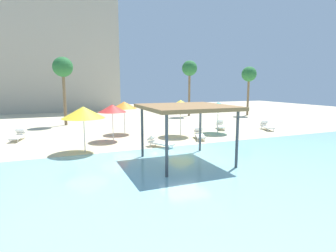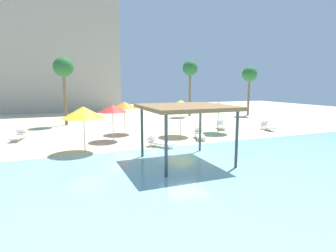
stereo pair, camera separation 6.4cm
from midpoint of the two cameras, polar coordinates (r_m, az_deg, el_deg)
The scene contains 17 objects.
ground_plane at distance 16.01m, azimuth 3.63°, elevation -5.56°, with size 80.00×80.00×0.00m, color beige.
lagoon_water at distance 11.70m, azimuth 14.98°, elevation -11.20°, with size 44.00×13.50×0.04m, color #8CC6CC.
shade_pavilion at distance 13.49m, azimuth 4.02°, elevation 3.64°, with size 4.28×4.28×2.94m.
beach_umbrella_teal_0 at distance 22.48m, azimuth 10.72°, elevation 4.20°, with size 2.29×2.29×2.55m.
beach_umbrella_orange_2 at distance 22.04m, azimuth -9.14°, elevation 4.38°, with size 2.07×2.07×2.61m.
beach_umbrella_yellow_3 at distance 20.86m, azimuth 2.82°, elevation 4.64°, with size 2.33×2.33×2.79m.
beach_umbrella_red_4 at distance 19.47m, azimuth -11.59°, elevation 3.68°, with size 2.00×2.00×2.57m.
beach_umbrella_yellow_5 at distance 16.43m, azimuth -17.40°, elevation 2.77°, with size 2.49×2.49×2.70m.
lounge_chair_0 at distance 17.23m, azimuth -1.79°, elevation -3.40°, with size 1.40×1.96×0.74m.
lounge_chair_1 at distance 24.68m, azimuth 11.22°, elevation 0.13°, with size 1.37×1.97×0.74m.
lounge_chair_2 at distance 19.99m, azimuth 6.81°, elevation -1.76°, with size 1.24×1.99×0.74m.
lounge_chair_3 at distance 25.37m, azimuth 20.32°, elevation -0.01°, with size 1.19×1.99×0.74m.
lounge_chair_4 at distance 22.15m, azimuth -29.04°, elevation -1.78°, with size 0.94×1.97×0.74m.
palm_tree_1 at distance 28.25m, azimuth -21.23°, elevation 11.24°, with size 1.90×1.90×6.59m.
palm_tree_2 at distance 34.59m, azimuth 4.75°, elevation 11.79°, with size 1.90×1.90×6.95m.
palm_tree_3 at distance 36.67m, azimuth 16.95°, elevation 10.25°, with size 1.90×1.90×6.26m.
hotel_block_0 at distance 45.76m, azimuth -22.03°, elevation 15.34°, with size 16.89×8.10×19.40m, color #B2A893.
Camera 2 is at (-6.68, -14.01, 3.95)m, focal length 28.77 mm.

